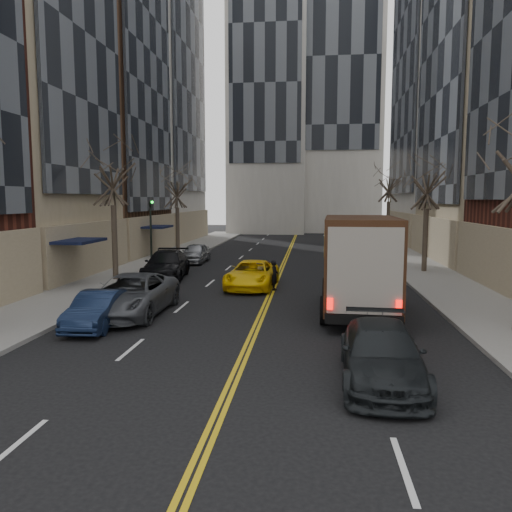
# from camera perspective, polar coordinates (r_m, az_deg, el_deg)

# --- Properties ---
(sidewalk_left) EXTENTS (4.00, 66.00, 0.15)m
(sidewalk_left) POSITION_cam_1_polar(r_m,az_deg,el_deg) (35.21, -11.76, -0.87)
(sidewalk_left) COLOR slate
(sidewalk_left) RESTS_ON ground
(sidewalk_right) EXTENTS (4.00, 66.00, 0.15)m
(sidewalk_right) POSITION_cam_1_polar(r_m,az_deg,el_deg) (34.23, 18.25, -1.27)
(sidewalk_right) COLOR slate
(sidewalk_right) RESTS_ON ground
(streetwall_left) EXTENTS (14.00, 49.50, 36.00)m
(streetwall_left) POSITION_cam_1_polar(r_m,az_deg,el_deg) (42.75, -20.56, 21.09)
(streetwall_left) COLOR #562319
(streetwall_left) RESTS_ON ground
(tower_far_a) EXTENTS (10.00, 10.00, 60.00)m
(tower_far_a) POSITION_cam_1_polar(r_m,az_deg,el_deg) (73.02, 1.45, 26.96)
(tower_far_a) COLOR #B7B2A8
(tower_far_a) RESTS_ON ground
(tree_lf_mid) EXTENTS (3.20, 3.20, 8.91)m
(tree_lf_mid) POSITION_cam_1_polar(r_m,az_deg,el_deg) (28.36, -16.13, 10.46)
(tree_lf_mid) COLOR #382D23
(tree_lf_mid) RESTS_ON sidewalk_left
(tree_lf_far) EXTENTS (3.20, 3.20, 8.12)m
(tree_lf_far) POSITION_cam_1_polar(r_m,az_deg,el_deg) (40.64, -9.04, 8.57)
(tree_lf_far) COLOR #382D23
(tree_lf_far) RESTS_ON sidewalk_left
(tree_rt_mid) EXTENTS (3.20, 3.20, 8.32)m
(tree_rt_mid) POSITION_cam_1_polar(r_m,az_deg,el_deg) (31.98, 19.03, 9.12)
(tree_rt_mid) COLOR #382D23
(tree_rt_mid) RESTS_ON sidewalk_right
(tree_rt_far) EXTENTS (3.20, 3.20, 9.11)m
(tree_rt_far) POSITION_cam_1_polar(r_m,az_deg,el_deg) (46.75, 15.00, 9.03)
(tree_rt_far) COLOR #382D23
(tree_rt_far) RESTS_ON sidewalk_right
(traffic_signal) EXTENTS (0.29, 0.26, 4.70)m
(traffic_signal) POSITION_cam_1_polar(r_m,az_deg,el_deg) (29.72, -11.92, 3.09)
(traffic_signal) COLOR black
(traffic_signal) RESTS_ON sidewalk_left
(ups_truck) EXTENTS (3.13, 7.15, 3.85)m
(ups_truck) POSITION_cam_1_polar(r_m,az_deg,el_deg) (19.90, 11.73, -1.08)
(ups_truck) COLOR black
(ups_truck) RESTS_ON ground
(observer_sedan) EXTENTS (2.19, 4.94, 1.41)m
(observer_sedan) POSITION_cam_1_polar(r_m,az_deg,el_deg) (13.00, 14.16, -10.80)
(observer_sedan) COLOR black
(observer_sedan) RESTS_ON ground
(taxi) EXTENTS (2.55, 5.09, 1.38)m
(taxi) POSITION_cam_1_polar(r_m,az_deg,el_deg) (25.49, -0.46, -2.13)
(taxi) COLOR yellow
(taxi) RESTS_ON ground
(pedestrian) EXTENTS (0.40, 0.57, 1.50)m
(pedestrian) POSITION_cam_1_polar(r_m,az_deg,el_deg) (24.87, 2.13, -2.22)
(pedestrian) COLOR black
(pedestrian) RESTS_ON ground
(parked_lf_b) EXTENTS (1.58, 3.93, 1.27)m
(parked_lf_b) POSITION_cam_1_polar(r_m,az_deg,el_deg) (18.61, -17.63, -5.87)
(parked_lf_b) COLOR #101B34
(parked_lf_b) RESTS_ON ground
(parked_lf_c) EXTENTS (2.63, 5.69, 1.58)m
(parked_lf_c) POSITION_cam_1_polar(r_m,az_deg,el_deg) (20.21, -14.09, -4.34)
(parked_lf_c) COLOR #484B4F
(parked_lf_c) RESTS_ON ground
(parked_lf_d) EXTENTS (2.82, 5.66, 1.58)m
(parked_lf_d) POSITION_cam_1_polar(r_m,az_deg,el_deg) (28.89, -10.22, -1.01)
(parked_lf_d) COLOR black
(parked_lf_d) RESTS_ON ground
(parked_lf_e) EXTENTS (1.66, 4.08, 1.39)m
(parked_lf_e) POSITION_cam_1_polar(r_m,az_deg,el_deg) (35.78, -6.96, 0.34)
(parked_lf_e) COLOR #96999D
(parked_lf_e) RESTS_ON ground
(parked_rt_a) EXTENTS (1.76, 4.38, 1.42)m
(parked_rt_a) POSITION_cam_1_polar(r_m,az_deg,el_deg) (29.29, 12.55, -1.12)
(parked_rt_a) COLOR #484A4F
(parked_rt_a) RESTS_ON ground
(parked_rt_b) EXTENTS (2.85, 5.53, 1.49)m
(parked_rt_b) POSITION_cam_1_polar(r_m,az_deg,el_deg) (34.10, 11.67, 0.03)
(parked_rt_b) COLOR #A9ABB1
(parked_rt_b) RESTS_ON ground
(parked_rt_c) EXTENTS (2.28, 5.11, 1.46)m
(parked_rt_c) POSITION_cam_1_polar(r_m,az_deg,el_deg) (39.37, 10.96, 0.88)
(parked_rt_c) COLOR black
(parked_rt_c) RESTS_ON ground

